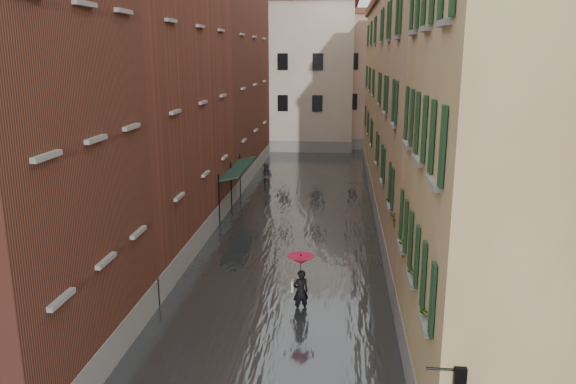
% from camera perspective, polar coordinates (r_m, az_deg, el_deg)
% --- Properties ---
extents(ground, '(120.00, 120.00, 0.00)m').
position_cam_1_polar(ground, '(17.68, -2.21, -15.39)').
color(ground, '#58585A').
rests_on(ground, ground).
extents(floodwater, '(10.00, 60.00, 0.20)m').
position_cam_1_polar(floodwater, '(29.62, 1.13, -2.90)').
color(floodwater, '#44494C').
rests_on(floodwater, ground).
extents(building_left_mid, '(6.00, 14.00, 12.50)m').
position_cam_1_polar(building_left_mid, '(26.06, -15.21, 8.12)').
color(building_left_mid, brown).
rests_on(building_left_mid, ground).
extents(building_left_far, '(6.00, 16.00, 14.00)m').
position_cam_1_polar(building_left_far, '(40.37, -7.75, 11.40)').
color(building_left_far, brown).
rests_on(building_left_far, ground).
extents(building_right_near, '(6.00, 8.00, 11.50)m').
position_cam_1_polar(building_right_near, '(14.45, 25.07, 1.01)').
color(building_right_near, '#92744B').
rests_on(building_right_near, ground).
extents(building_right_mid, '(6.00, 14.00, 13.00)m').
position_cam_1_polar(building_right_mid, '(24.87, 16.94, 8.33)').
color(building_right_mid, tan).
rests_on(building_right_mid, ground).
extents(building_right_far, '(6.00, 16.00, 11.50)m').
position_cam_1_polar(building_right_far, '(39.70, 12.68, 9.34)').
color(building_right_far, '#92744B').
rests_on(building_right_far, ground).
extents(building_end_cream, '(12.00, 9.00, 13.00)m').
position_cam_1_polar(building_end_cream, '(53.58, -0.03, 11.56)').
color(building_end_cream, beige).
rests_on(building_end_cream, ground).
extents(building_end_pink, '(10.00, 9.00, 12.00)m').
position_cam_1_polar(building_end_pink, '(55.49, 9.64, 10.93)').
color(building_end_pink, tan).
rests_on(building_end_pink, ground).
extents(awning_near, '(1.09, 3.25, 2.80)m').
position_cam_1_polar(awning_near, '(29.70, -5.54, 1.80)').
color(awning_near, '#152F22').
rests_on(awning_near, ground).
extents(awning_far, '(1.09, 2.87, 2.80)m').
position_cam_1_polar(awning_far, '(32.56, -4.56, 2.87)').
color(awning_far, '#152F22').
rests_on(awning_far, ground).
extents(wall_lantern, '(0.71, 0.22, 0.35)m').
position_cam_1_polar(wall_lantern, '(11.08, 16.94, -17.32)').
color(wall_lantern, black).
rests_on(wall_lantern, ground).
extents(window_planters, '(0.59, 10.28, 0.84)m').
position_cam_1_polar(window_planters, '(16.76, 12.07, -4.27)').
color(window_planters, brown).
rests_on(window_planters, ground).
extents(pedestrian_main, '(0.94, 0.94, 2.06)m').
position_cam_1_polar(pedestrian_main, '(19.21, 1.29, -8.71)').
color(pedestrian_main, black).
rests_on(pedestrian_main, ground).
extents(pedestrian_far, '(0.99, 0.88, 1.67)m').
position_cam_1_polar(pedestrian_far, '(36.81, -2.19, 1.60)').
color(pedestrian_far, black).
rests_on(pedestrian_far, ground).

